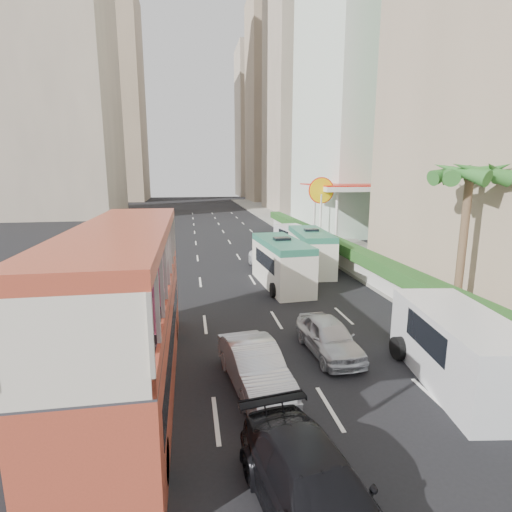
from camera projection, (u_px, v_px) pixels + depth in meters
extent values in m
plane|color=black|center=(320.00, 373.00, 13.25)|extent=(200.00, 200.00, 0.00)
cube|color=#B6442C|center=(128.00, 311.00, 11.76)|extent=(2.50, 11.00, 5.06)
imported|color=silver|center=(254.00, 386.00, 12.43)|extent=(2.02, 4.33, 1.37)
imported|color=silver|center=(328.00, 353.00, 14.68)|extent=(1.75, 3.92, 1.31)
imported|color=silver|center=(270.00, 270.00, 27.38)|extent=(2.40, 4.93, 1.35)
cube|color=silver|center=(282.00, 263.00, 23.19)|extent=(2.49, 6.28, 2.73)
cube|color=silver|center=(311.00, 251.00, 26.92)|extent=(2.49, 6.23, 2.70)
cube|color=silver|center=(460.00, 349.00, 12.45)|extent=(3.05, 5.91, 2.26)
cube|color=silver|center=(296.00, 240.00, 33.13)|extent=(2.71, 5.47, 2.10)
cube|color=#99968C|center=(327.00, 240.00, 38.82)|extent=(6.00, 120.00, 0.18)
cube|color=silver|center=(342.00, 259.00, 27.63)|extent=(0.30, 44.00, 1.00)
cube|color=#2D6626|center=(342.00, 247.00, 27.46)|extent=(1.10, 44.00, 0.70)
cylinder|color=brown|center=(463.00, 245.00, 17.68)|extent=(0.36, 0.36, 6.40)
cube|color=silver|center=(345.00, 215.00, 36.51)|extent=(6.50, 8.00, 5.50)
cube|color=#B5A48F|center=(317.00, 61.00, 67.04)|extent=(16.00, 16.00, 50.00)
cube|color=tan|center=(279.00, 103.00, 90.66)|extent=(14.00, 14.00, 44.00)
cube|color=#B5A48F|center=(262.00, 124.00, 112.30)|extent=(14.00, 14.00, 40.00)
cube|color=#B5A48F|center=(43.00, 34.00, 57.14)|extent=(18.00, 18.00, 52.00)
cube|color=tan|center=(107.00, 100.00, 91.86)|extent=(16.00, 16.00, 46.00)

